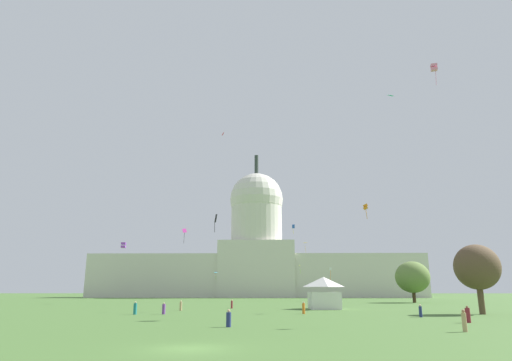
{
  "coord_description": "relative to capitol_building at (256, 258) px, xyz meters",
  "views": [
    {
      "loc": [
        4.28,
        -25.95,
        3.19
      ],
      "look_at": [
        2.12,
        72.52,
        27.73
      ],
      "focal_mm": 30.85,
      "sensor_mm": 36.0,
      "label": 1
    }
  ],
  "objects": [
    {
      "name": "ground_plane",
      "position": [
        -0.18,
        -170.26,
        -16.75
      ],
      "size": [
        800.0,
        800.0,
        0.0
      ],
      "primitive_type": "plane",
      "color": "#42662D"
    },
    {
      "name": "kite_pink_high",
      "position": [
        30.58,
        -133.26,
        20.19
      ],
      "size": [
        1.13,
        1.16,
        3.67
      ],
      "rotation": [
        0.0,
        0.0,
        2.91
      ],
      "color": "pink"
    },
    {
      "name": "kite_blue_mid",
      "position": [
        11.72,
        -76.15,
        3.15
      ],
      "size": [
        0.72,
        0.65,
        2.62
      ],
      "rotation": [
        0.0,
        0.0,
        2.71
      ],
      "color": "blue"
    },
    {
      "name": "tree_east_near",
      "position": [
        33.06,
        -134.33,
        -10.56
      ],
      "size": [
        8.38,
        7.72,
        9.29
      ],
      "color": "brown",
      "rests_on": "ground_plane"
    },
    {
      "name": "person_navy_lawn_far_right",
      "position": [
        0.79,
        -155.66,
        -16.08
      ],
      "size": [
        0.61,
        0.61,
        1.5
      ],
      "rotation": [
        0.0,
        0.0,
        0.71
      ],
      "color": "navy",
      "rests_on": "ground_plane"
    },
    {
      "name": "person_maroon_edge_east",
      "position": [
        24.26,
        -149.95,
        -16.01
      ],
      "size": [
        0.63,
        0.63,
        1.64
      ],
      "rotation": [
        0.0,
        0.0,
        2.68
      ],
      "color": "maroon",
      "rests_on": "ground_plane"
    },
    {
      "name": "person_tan_back_center",
      "position": [
        -9.33,
        -124.56,
        -16.05
      ],
      "size": [
        0.46,
        0.46,
        1.55
      ],
      "rotation": [
        0.0,
        0.0,
        4.92
      ],
      "color": "tan",
      "rests_on": "ground_plane"
    },
    {
      "name": "kite_turquoise_high",
      "position": [
        29.7,
        -114.32,
        24.01
      ],
      "size": [
        1.53,
        1.13,
        0.33
      ],
      "rotation": [
        0.0,
        0.0,
        0.43
      ],
      "color": "teal"
    },
    {
      "name": "person_orange_near_tree_east",
      "position": [
        9.23,
        -133.66,
        -16.02
      ],
      "size": [
        0.45,
        0.45,
        1.6
      ],
      "rotation": [
        0.0,
        0.0,
        0.16
      ],
      "color": "orange",
      "rests_on": "ground_plane"
    },
    {
      "name": "kite_cyan_low",
      "position": [
        -14.59,
        -29.7,
        -7.87
      ],
      "size": [
        1.42,
        1.03,
        2.0
      ],
      "rotation": [
        0.0,
        0.0,
        6.15
      ],
      "color": "#33BCDB"
    },
    {
      "name": "person_teal_lawn_far_left",
      "position": [
        -13.36,
        -135.64,
        -15.99
      ],
      "size": [
        0.62,
        0.62,
        1.68
      ],
      "rotation": [
        0.0,
        0.0,
        4.19
      ],
      "color": "#1E757A",
      "rests_on": "ground_plane"
    },
    {
      "name": "kite_magenta_low",
      "position": [
        -14.46,
        -96.32,
        -0.72
      ],
      "size": [
        1.08,
        0.73,
        3.42
      ],
      "rotation": [
        0.0,
        0.0,
        6.07
      ],
      "color": "#D1339E"
    },
    {
      "name": "tree_east_mid",
      "position": [
        41.98,
        -79.33,
        -10.37
      ],
      "size": [
        12.53,
        12.61,
        10.39
      ],
      "color": "#42301E",
      "rests_on": "ground_plane"
    },
    {
      "name": "kite_gold_mid",
      "position": [
        18.84,
        -33.15,
        2.77
      ],
      "size": [
        1.61,
        0.98,
        3.72
      ],
      "rotation": [
        0.0,
        0.0,
        0.12
      ],
      "color": "gold"
    },
    {
      "name": "kite_yellow_low",
      "position": [
        14.9,
        -59.89,
        -6.82
      ],
      "size": [
        0.98,
        1.57,
        2.11
      ],
      "rotation": [
        0.0,
        0.0,
        1.29
      ],
      "color": "yellow"
    },
    {
      "name": "person_purple_edge_west",
      "position": [
        -9.67,
        -135.0,
        -16.06
      ],
      "size": [
        0.54,
        0.54,
        1.53
      ],
      "rotation": [
        0.0,
        0.0,
        0.25
      ],
      "color": "#703D93",
      "rests_on": "ground_plane"
    },
    {
      "name": "person_tan_aisle_center",
      "position": [
        19.63,
        -159.83,
        -15.96
      ],
      "size": [
        0.5,
        0.5,
        1.69
      ],
      "rotation": [
        0.0,
        0.0,
        0.71
      ],
      "color": "tan",
      "rests_on": "ground_plane"
    },
    {
      "name": "kite_white_low",
      "position": [
        22.56,
        -68.03,
        -7.86
      ],
      "size": [
        0.77,
        0.72,
        3.99
      ],
      "rotation": [
        0.0,
        0.0,
        4.62
      ],
      "color": "white"
    },
    {
      "name": "kite_violet_low",
      "position": [
        -30.65,
        -89.08,
        -2.97
      ],
      "size": [
        1.19,
        1.21,
        1.32
      ],
      "rotation": [
        0.0,
        0.0,
        3.26
      ],
      "color": "purple"
    },
    {
      "name": "capitol_building",
      "position": [
        0.0,
        0.0,
        0.0
      ],
      "size": [
        142.32,
        24.36,
        64.12
      ],
      "color": "beige",
      "rests_on": "ground_plane"
    },
    {
      "name": "kite_orange_low",
      "position": [
        19.84,
        -127.81,
        -0.91
      ],
      "size": [
        0.91,
        0.87,
        2.42
      ],
      "rotation": [
        0.0,
        0.0,
        1.26
      ],
      "color": "orange"
    },
    {
      "name": "person_navy_front_right",
      "position": [
        22.63,
        -140.91,
        -16.06
      ],
      "size": [
        0.51,
        0.51,
        1.5
      ],
      "rotation": [
        0.0,
        0.0,
        0.97
      ],
      "color": "navy",
      "rests_on": "ground_plane"
    },
    {
      "name": "kite_black_low",
      "position": [
        -4.02,
        -125.54,
        -2.48
      ],
      "size": [
        0.55,
        0.67,
        3.0
      ],
      "rotation": [
        0.0,
        0.0,
        4.42
      ],
      "color": "black"
    },
    {
      "name": "event_tent",
      "position": [
        14.05,
        -118.14,
        -14.1
      ],
      "size": [
        5.34,
        6.68,
        5.36
      ],
      "rotation": [
        0.0,
        0.0,
        0.02
      ],
      "color": "white",
      "rests_on": "ground_plane"
    },
    {
      "name": "kite_red_high",
      "position": [
        -7.66,
        -81.03,
        28.55
      ],
      "size": [
        0.75,
        1.02,
        0.99
      ],
      "rotation": [
        0.0,
        0.0,
        4.29
      ],
      "color": "red"
    },
    {
      "name": "person_maroon_near_tree_west",
      "position": [
        -1.93,
        -115.99,
        -16.04
      ],
      "size": [
        0.45,
        0.45,
        1.53
      ],
      "rotation": [
        0.0,
        0.0,
        1.99
      ],
      "color": "maroon",
      "rests_on": "ground_plane"
    }
  ]
}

